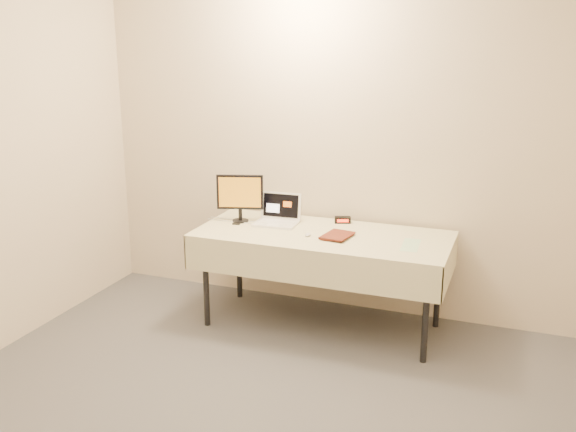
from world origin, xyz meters
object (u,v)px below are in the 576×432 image
(table, at_px, (322,241))
(laptop, at_px, (278,216))
(book, at_px, (326,219))
(monitor, at_px, (240,194))

(table, xyz_separation_m, laptop, (-0.41, 0.14, 0.12))
(table, relative_size, book, 7.52)
(book, bearing_deg, table, 139.35)
(table, bearing_deg, book, -49.55)
(table, height_order, book, book)
(table, distance_m, book, 0.19)
(laptop, distance_m, monitor, 0.34)
(laptop, height_order, monitor, monitor)
(table, distance_m, monitor, 0.75)
(table, height_order, laptop, laptop)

